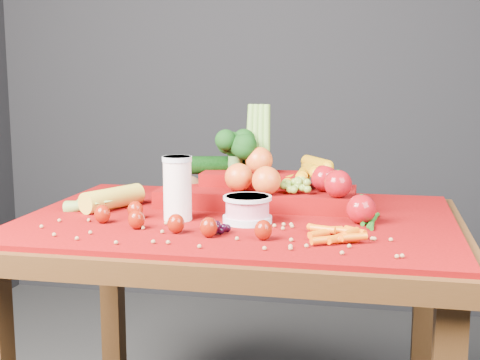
% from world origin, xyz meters
% --- Properties ---
extents(table, '(1.10, 0.80, 0.75)m').
position_xyz_m(table, '(0.00, 0.00, 0.66)').
color(table, '#39210D').
rests_on(table, ground).
extents(red_cloth, '(1.05, 0.75, 0.01)m').
position_xyz_m(red_cloth, '(0.00, 0.00, 0.76)').
color(red_cloth, '#7E0407').
rests_on(red_cloth, table).
extents(milk_glass, '(0.07, 0.07, 0.16)m').
position_xyz_m(milk_glass, '(-0.14, -0.07, 0.85)').
color(milk_glass, white).
rests_on(milk_glass, red_cloth).
extents(yogurt_bowl, '(0.12, 0.12, 0.06)m').
position_xyz_m(yogurt_bowl, '(0.04, -0.06, 0.80)').
color(yogurt_bowl, silver).
rests_on(yogurt_bowl, red_cloth).
extents(strawberry_scatter, '(0.44, 0.28, 0.05)m').
position_xyz_m(strawberry_scatter, '(-0.13, -0.15, 0.79)').
color(strawberry_scatter, maroon).
rests_on(strawberry_scatter, red_cloth).
extents(dark_grape_cluster, '(0.06, 0.05, 0.03)m').
position_xyz_m(dark_grape_cluster, '(-0.01, -0.18, 0.78)').
color(dark_grape_cluster, black).
rests_on(dark_grape_cluster, red_cloth).
extents(soybean_scatter, '(0.84, 0.24, 0.01)m').
position_xyz_m(soybean_scatter, '(0.00, -0.20, 0.77)').
color(soybean_scatter, '#A17245').
rests_on(soybean_scatter, red_cloth).
extents(corn_ear, '(0.24, 0.26, 0.06)m').
position_xyz_m(corn_ear, '(-0.37, -0.01, 0.78)').
color(corn_ear, gold).
rests_on(corn_ear, red_cloth).
extents(potato, '(0.10, 0.07, 0.06)m').
position_xyz_m(potato, '(-0.19, 0.21, 0.79)').
color(potato, brown).
rests_on(potato, red_cloth).
extents(baby_carrot_pile, '(0.18, 0.17, 0.03)m').
position_xyz_m(baby_carrot_pile, '(0.26, -0.19, 0.78)').
color(baby_carrot_pile, '#D85907').
rests_on(baby_carrot_pile, red_cloth).
extents(green_bean_pile, '(0.14, 0.12, 0.01)m').
position_xyz_m(green_bean_pile, '(0.33, -0.01, 0.77)').
color(green_bean_pile, '#165513').
rests_on(green_bean_pile, red_cloth).
extents(produce_mound, '(0.60, 0.36, 0.27)m').
position_xyz_m(produce_mound, '(0.04, 0.16, 0.82)').
color(produce_mound, '#7E0407').
rests_on(produce_mound, red_cloth).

